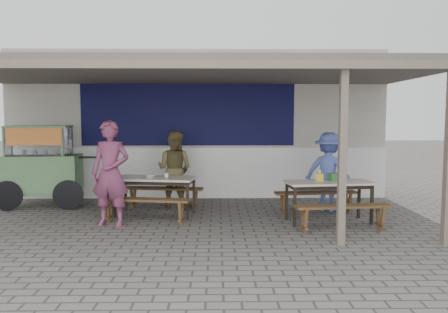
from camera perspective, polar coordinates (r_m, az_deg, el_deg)
name	(u,v)px	position (r m, az deg, el deg)	size (l,w,h in m)	color
ground	(189,229)	(7.57, -4.65, -9.46)	(60.00, 60.00, 0.00)	#625E59
back_wall	(197,125)	(10.91, -3.49, 4.11)	(9.00, 1.28, 3.50)	beige
warung_roof	(192,74)	(8.27, -4.26, 10.73)	(9.00, 4.21, 2.81)	#5F5651
table_left	(155,181)	(8.58, -9.02, -3.20)	(1.63, 0.93, 0.75)	beige
bench_left_street	(145,204)	(8.03, -10.30, -6.17)	(1.66, 0.52, 0.45)	brown
bench_left_wall	(164,192)	(9.24, -7.85, -4.68)	(1.66, 0.52, 0.45)	brown
table_right	(329,186)	(8.15, 13.51, -3.73)	(1.59, 0.81, 0.75)	beige
bench_right_street	(343,211)	(7.58, 15.27, -6.93)	(1.65, 0.46, 0.45)	brown
bench_right_wall	(316,197)	(8.83, 11.91, -5.19)	(1.65, 0.46, 0.45)	brown
vendor_cart	(42,163)	(10.08, -22.68, -0.76)	(2.16, 0.96, 1.74)	#628B5C
patron_street_side	(110,173)	(7.90, -14.61, -2.12)	(0.68, 0.45, 1.86)	#733453
patron_wall_side	(175,169)	(9.32, -6.48, -1.64)	(0.79, 0.62, 1.63)	brown
patron_right_table	(329,172)	(9.11, 13.52, -1.97)	(1.04, 0.60, 1.61)	#5064B7
tissue_box	(320,177)	(8.21, 12.40, -2.61)	(0.14, 0.14, 0.14)	gold
donation_box	(334,177)	(8.29, 14.21, -2.59)	(0.20, 0.13, 0.13)	#2D6631
condiment_jar	(167,175)	(8.55, -7.52, -2.42)	(0.07, 0.07, 0.08)	white
condiment_bowl	(150,176)	(8.56, -9.59, -2.56)	(0.18, 0.18, 0.04)	silver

